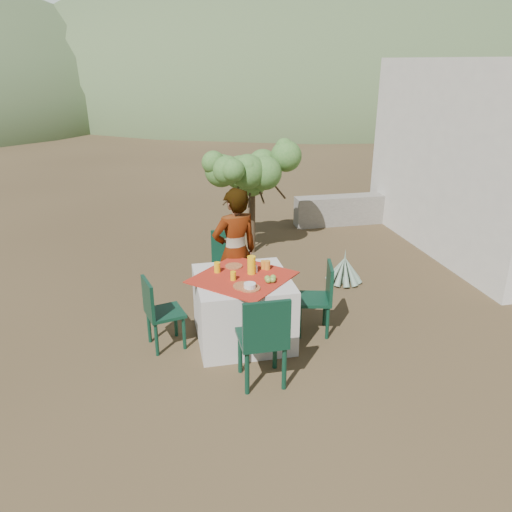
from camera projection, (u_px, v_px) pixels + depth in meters
The scene contains 24 objects.
ground at pixel (190, 326), 5.96m from camera, with size 160.00×160.00×0.00m, color #392A19.
table at pixel (243, 308), 5.57m from camera, with size 1.30×1.30×0.76m.
chair_far at pixel (226, 263), 6.49m from camera, with size 0.53×0.53×0.90m.
chair_near at pixel (264, 337), 4.68m from camera, with size 0.45×0.45×0.97m.
chair_left at pixel (158, 310), 5.37m from camera, with size 0.46×0.46×0.82m.
chair_right at pixel (320, 295), 5.67m from camera, with size 0.47×0.47×0.84m.
person at pixel (235, 252), 6.02m from camera, with size 0.58×0.38×1.59m, color #8C6651.
shrub_tree at pixel (255, 176), 7.86m from camera, with size 1.36×1.33×1.59m.
agave at pixel (344, 270), 7.07m from camera, with size 0.52×0.52×0.55m.
stone_wall at pixel (361, 209), 9.65m from camera, with size 2.60×0.35×0.55m, color gray.
hill_near_right at pixel (299, 98), 41.04m from camera, with size 48.00×48.00×20.00m, color #3D522E.
hill_far_center at pixel (110, 90), 52.52m from camera, with size 60.00×60.00×24.00m, color slate.
hill_far_right at pixel (416, 89), 53.21m from camera, with size 36.00×36.00×14.00m, color slate.
plate_far at pixel (234, 266), 5.69m from camera, with size 0.20×0.20×0.01m, color brown.
plate_near at pixel (244, 286), 5.19m from camera, with size 0.22×0.22×0.01m, color brown.
glass_far at pixel (217, 267), 5.53m from camera, with size 0.07×0.07×0.11m, color yellow.
glass_near at pixel (233, 276), 5.33m from camera, with size 0.06×0.06×0.10m, color yellow.
juice_pitcher at pixel (251, 265), 5.48m from camera, with size 0.09×0.09×0.20m, color yellow.
bowl_plate at pixel (250, 288), 5.15m from camera, with size 0.22×0.22×0.01m, color brown.
white_bowl at pixel (250, 285), 5.14m from camera, with size 0.13×0.13×0.05m, color silver.
jar_left at pixel (267, 265), 5.61m from camera, with size 0.07×0.07×0.10m, color orange.
jar_right at pixel (263, 265), 5.63m from camera, with size 0.06×0.06×0.09m, color orange.
napkin_holder at pixel (254, 269), 5.53m from camera, with size 0.06×0.04×0.08m, color silver.
fruit_cluster at pixel (270, 279), 5.30m from camera, with size 0.13×0.12×0.07m.
Camera 1 is at (-0.31, -5.29, 2.97)m, focal length 35.00 mm.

